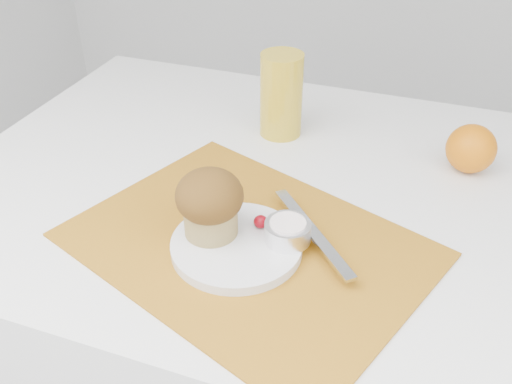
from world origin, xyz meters
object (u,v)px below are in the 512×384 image
(orange, at_px, (471,149))
(muffin, at_px, (210,202))
(table, at_px, (299,342))
(plate, at_px, (237,245))
(juice_glass, at_px, (281,95))

(orange, relative_size, muffin, 0.84)
(table, xyz_separation_m, orange, (0.24, 0.15, 0.42))
(plate, bearing_deg, juice_glass, 97.78)
(orange, distance_m, juice_glass, 0.34)
(plate, bearing_deg, muffin, 168.76)
(muffin, bearing_deg, orange, 44.27)
(plate, relative_size, juice_glass, 1.18)
(juice_glass, height_order, muffin, juice_glass)
(plate, distance_m, muffin, 0.07)
(plate, height_order, juice_glass, juice_glass)
(juice_glass, bearing_deg, orange, -2.64)
(orange, height_order, juice_glass, juice_glass)
(plate, xyz_separation_m, juice_glass, (-0.05, 0.35, 0.07))
(juice_glass, relative_size, muffin, 1.58)
(plate, bearing_deg, orange, 48.77)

